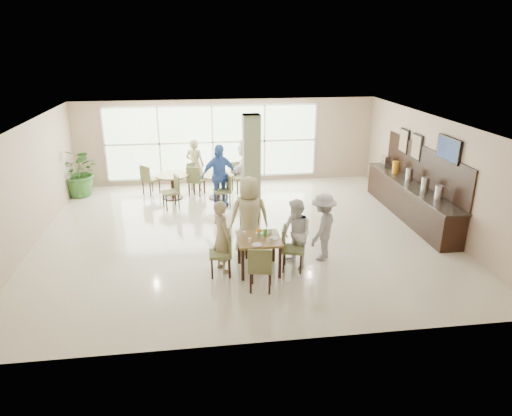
{
  "coord_description": "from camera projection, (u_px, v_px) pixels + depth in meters",
  "views": [
    {
      "loc": [
        -1.06,
        -10.61,
        4.61
      ],
      "look_at": [
        0.2,
        -1.2,
        1.1
      ],
      "focal_mm": 32.0,
      "sensor_mm": 36.0,
      "label": 1
    }
  ],
  "objects": [
    {
      "name": "round_table_left",
      "position": [
        172.0,
        181.0,
        13.96
      ],
      "size": [
        1.02,
        1.02,
        0.75
      ],
      "color": "brown",
      "rests_on": "ground"
    },
    {
      "name": "adult_b",
      "position": [
        246.0,
        168.0,
        14.02
      ],
      "size": [
        1.27,
        1.83,
        1.82
      ],
      "primitive_type": "imported",
      "rotation": [
        0.0,
        0.0,
        -1.93
      ],
      "color": "white",
      "rests_on": "ground"
    },
    {
      "name": "tabletop_clutter",
      "position": [
        260.0,
        236.0,
        9.42
      ],
      "size": [
        0.73,
        0.79,
        0.21
      ],
      "color": "white",
      "rests_on": "main_table"
    },
    {
      "name": "window_bank",
      "position": [
        213.0,
        142.0,
        15.2
      ],
      "size": [
        7.0,
        0.04,
        7.0
      ],
      "color": "silver",
      "rests_on": "ground"
    },
    {
      "name": "teen_left",
      "position": [
        222.0,
        236.0,
        9.45
      ],
      "size": [
        0.57,
        0.67,
        1.56
      ],
      "primitive_type": "imported",
      "rotation": [
        0.0,
        0.0,
        2.0
      ],
      "color": "tan",
      "rests_on": "ground"
    },
    {
      "name": "main_table",
      "position": [
        259.0,
        242.0,
        9.48
      ],
      "size": [
        0.9,
        0.9,
        0.75
      ],
      "color": "brown",
      "rests_on": "ground"
    },
    {
      "name": "adult_a",
      "position": [
        219.0,
        176.0,
        13.16
      ],
      "size": [
        1.22,
        0.93,
        1.84
      ],
      "primitive_type": "imported",
      "rotation": [
        0.0,
        0.0,
        0.33
      ],
      "color": "#3E65BB",
      "rests_on": "ground"
    },
    {
      "name": "wall_tv",
      "position": [
        448.0,
        149.0,
        10.91
      ],
      "size": [
        0.06,
        1.0,
        0.58
      ],
      "color": "black",
      "rests_on": "ground"
    },
    {
      "name": "ground",
      "position": [
        242.0,
        233.0,
        11.6
      ],
      "size": [
        10.0,
        10.0,
        0.0
      ],
      "primitive_type": "plane",
      "color": "beige",
      "rests_on": "ground"
    },
    {
      "name": "buffet_counter",
      "position": [
        411.0,
        198.0,
        12.46
      ],
      "size": [
        0.64,
        4.7,
        1.95
      ],
      "color": "black",
      "rests_on": "ground"
    },
    {
      "name": "chairs_table_right",
      "position": [
        219.0,
        183.0,
        14.04
      ],
      "size": [
        1.97,
        1.87,
        0.95
      ],
      "color": "brown",
      "rests_on": "ground"
    },
    {
      "name": "adult_standing",
      "position": [
        195.0,
        165.0,
        14.63
      ],
      "size": [
        0.72,
        0.62,
        1.68
      ],
      "primitive_type": "imported",
      "rotation": [
        0.0,
        0.0,
        2.72
      ],
      "color": "tan",
      "rests_on": "ground"
    },
    {
      "name": "framed_art_a",
      "position": [
        417.0,
        147.0,
        12.5
      ],
      "size": [
        0.05,
        0.55,
        0.7
      ],
      "color": "black",
      "rests_on": "ground"
    },
    {
      "name": "teen_right",
      "position": [
        296.0,
        234.0,
        9.62
      ],
      "size": [
        0.82,
        0.9,
        1.51
      ],
      "primitive_type": "imported",
      "rotation": [
        0.0,
        0.0,
        -1.16
      ],
      "color": "white",
      "rests_on": "ground"
    },
    {
      "name": "chairs_main_table",
      "position": [
        257.0,
        251.0,
        9.51
      ],
      "size": [
        2.04,
        2.07,
        0.95
      ],
      "color": "brown",
      "rests_on": "ground"
    },
    {
      "name": "column",
      "position": [
        252.0,
        167.0,
        12.28
      ],
      "size": [
        0.45,
        0.45,
        2.8
      ],
      "primitive_type": "cube",
      "color": "#768159",
      "rests_on": "ground"
    },
    {
      "name": "round_table_right",
      "position": [
        218.0,
        181.0,
        13.98
      ],
      "size": [
        1.0,
        1.0,
        0.75
      ],
      "color": "brown",
      "rests_on": "ground"
    },
    {
      "name": "chairs_table_left",
      "position": [
        173.0,
        183.0,
        14.0
      ],
      "size": [
        2.06,
        1.97,
        0.95
      ],
      "color": "brown",
      "rests_on": "ground"
    },
    {
      "name": "framed_art_b",
      "position": [
        404.0,
        141.0,
        13.25
      ],
      "size": [
        0.05,
        0.55,
        0.7
      ],
      "color": "black",
      "rests_on": "ground"
    },
    {
      "name": "teen_far",
      "position": [
        249.0,
        216.0,
        10.21
      ],
      "size": [
        0.89,
        0.49,
        1.81
      ],
      "primitive_type": "imported",
      "rotation": [
        0.0,
        0.0,
        3.14
      ],
      "color": "tan",
      "rests_on": "ground"
    },
    {
      "name": "potted_plant",
      "position": [
        80.0,
        172.0,
        14.09
      ],
      "size": [
        1.76,
        1.76,
        1.55
      ],
      "primitive_type": "imported",
      "rotation": [
        0.0,
        0.0,
        -0.32
      ],
      "color": "#336528",
      "rests_on": "ground"
    },
    {
      "name": "teen_standing",
      "position": [
        323.0,
        227.0,
        9.98
      ],
      "size": [
        1.04,
        1.13,
        1.52
      ],
      "primitive_type": "imported",
      "rotation": [
        0.0,
        0.0,
        -2.21
      ],
      "color": "#9C9C9E",
      "rests_on": "ground"
    },
    {
      "name": "room_shell",
      "position": [
        241.0,
        168.0,
        11.01
      ],
      "size": [
        10.0,
        10.0,
        10.0
      ],
      "color": "white",
      "rests_on": "ground"
    }
  ]
}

